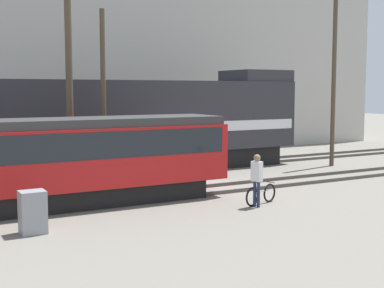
% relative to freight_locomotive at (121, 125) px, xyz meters
% --- Properties ---
extents(ground_plane, '(120.00, 120.00, 0.00)m').
position_rel_freight_locomotive_xyz_m(ground_plane, '(1.24, -4.86, -2.34)').
color(ground_plane, slate).
extents(track_near, '(60.00, 1.50, 0.14)m').
position_rel_freight_locomotive_xyz_m(track_near, '(1.24, -6.02, -2.27)').
color(track_near, '#47423D').
rests_on(track_near, ground).
extents(track_far, '(60.00, 1.51, 0.14)m').
position_rel_freight_locomotive_xyz_m(track_far, '(1.24, 0.00, -2.27)').
color(track_far, '#47423D').
rests_on(track_far, ground).
extents(building_backdrop, '(42.88, 6.00, 11.81)m').
position_rel_freight_locomotive_xyz_m(building_backdrop, '(1.24, 9.05, 3.57)').
color(building_backdrop, '#B7B2A8').
rests_on(building_backdrop, ground).
extents(freight_locomotive, '(18.95, 3.04, 5.02)m').
position_rel_freight_locomotive_xyz_m(freight_locomotive, '(0.00, 0.00, 0.00)').
color(freight_locomotive, black).
rests_on(freight_locomotive, ground).
extents(streetcar, '(12.92, 2.54, 3.02)m').
position_rel_freight_locomotive_xyz_m(streetcar, '(-5.11, -6.02, -0.61)').
color(streetcar, black).
rests_on(streetcar, ground).
extents(bicycle, '(1.62, 0.63, 0.74)m').
position_rel_freight_locomotive_xyz_m(bicycle, '(1.65, -8.95, -1.99)').
color(bicycle, black).
rests_on(bicycle, ground).
extents(person, '(0.31, 0.41, 1.81)m').
position_rel_freight_locomotive_xyz_m(person, '(1.27, -9.21, -1.22)').
color(person, '#232D4C').
rests_on(person, ground).
extents(utility_pole_left, '(0.27, 0.27, 8.17)m').
position_rel_freight_locomotive_xyz_m(utility_pole_left, '(-3.32, -3.01, 1.75)').
color(utility_pole_left, '#4C3D2D').
rests_on(utility_pole_left, ground).
extents(utility_pole_center, '(0.21, 0.21, 7.22)m').
position_rel_freight_locomotive_xyz_m(utility_pole_center, '(-1.92, -3.01, 1.28)').
color(utility_pole_center, '#4C3D2D').
rests_on(utility_pole_center, ground).
extents(utility_pole_right, '(0.23, 0.23, 9.18)m').
position_rel_freight_locomotive_xyz_m(utility_pole_right, '(10.64, -3.01, 2.25)').
color(utility_pole_right, '#4C3D2D').
rests_on(utility_pole_right, ground).
extents(signal_box, '(0.70, 0.60, 1.20)m').
position_rel_freight_locomotive_xyz_m(signal_box, '(-6.16, -8.93, -1.74)').
color(signal_box, gray).
rests_on(signal_box, ground).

